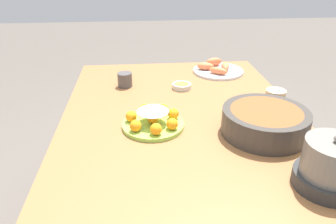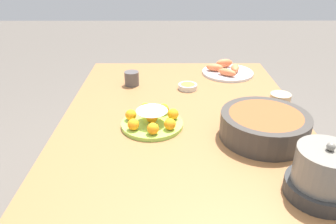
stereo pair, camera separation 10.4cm
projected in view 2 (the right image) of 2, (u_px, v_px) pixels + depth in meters
dining_table at (182, 134)px, 1.44m from camera, size 1.42×1.02×0.77m
cake_plate at (152, 120)px, 1.31m from camera, size 0.25×0.25×0.08m
serving_bowl at (264, 125)px, 1.22m from camera, size 0.33×0.33×0.10m
sauce_bowl at (188, 86)px, 1.66m from camera, size 0.10×0.10×0.03m
seafood_platter at (227, 71)px, 1.86m from camera, size 0.29×0.29×0.06m
cup_near at (132, 78)px, 1.70m from camera, size 0.07×0.07×0.07m
cup_far at (279, 103)px, 1.41m from camera, size 0.09×0.09×0.09m
warming_pot at (324, 175)px, 0.92m from camera, size 0.20×0.20×0.18m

